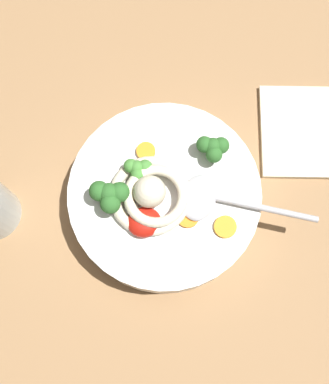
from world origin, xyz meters
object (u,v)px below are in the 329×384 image
(soup_bowl, at_px, (164,197))
(noodle_pile, at_px, (152,195))
(soup_spoon, at_px, (209,200))
(folded_napkin, at_px, (315,132))

(soup_bowl, relative_size, noodle_pile, 2.18)
(soup_spoon, bearing_deg, folded_napkin, 48.48)
(noodle_pile, height_order, soup_spoon, noodle_pile)
(noodle_pile, bearing_deg, soup_bowl, 16.55)
(soup_bowl, distance_m, soup_spoon, 0.07)
(folded_napkin, bearing_deg, noodle_pile, -162.56)
(noodle_pile, relative_size, folded_napkin, 0.73)
(soup_spoon, height_order, folded_napkin, soup_spoon)
(soup_spoon, bearing_deg, soup_bowl, -180.00)
(soup_spoon, distance_m, folded_napkin, 0.21)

